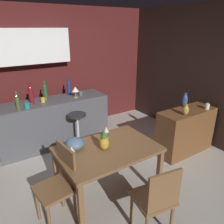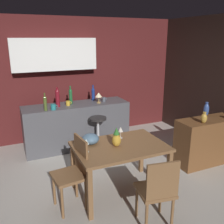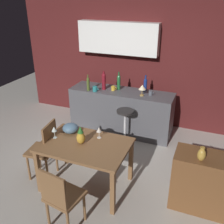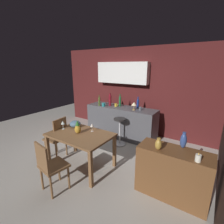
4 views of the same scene
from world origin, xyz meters
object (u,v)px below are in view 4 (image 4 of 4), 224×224
at_px(wine_glass_right, 92,125).
at_px(pillar_candle_tall, 198,158).
at_px(chair_near_window, 57,137).
at_px(wine_glass_left, 63,123).
at_px(wine_bottle_cobalt, 138,103).
at_px(cup_slate, 140,109).
at_px(wine_bottle_green, 120,101).
at_px(wine_bottle_olive, 99,101).
at_px(dining_table, 81,138).
at_px(wine_bottle_ruby, 110,100).
at_px(sideboard_cabinet, 172,173).
at_px(fruit_bowl, 75,124).
at_px(pineapple_centerpiece, 78,128).
at_px(chair_by_doorway, 50,165).
at_px(counter_lamp, 134,104).
at_px(cup_mustard, 116,105).
at_px(bar_stool, 120,131).
at_px(vase_ceramic_blue, 183,140).
at_px(vase_brass, 158,144).
at_px(cup_teal, 104,105).

relative_size(wine_glass_right, pillar_candle_tall, 1.37).
distance_m(chair_near_window, wine_glass_left, 0.40).
bearing_deg(wine_bottle_cobalt, cup_slate, -49.91).
bearing_deg(wine_bottle_green, wine_bottle_olive, -152.14).
distance_m(wine_glass_right, cup_slate, 1.63).
bearing_deg(dining_table, wine_bottle_olive, 114.76).
bearing_deg(wine_bottle_cobalt, wine_bottle_ruby, -163.92).
xyz_separation_m(sideboard_cabinet, chair_near_window, (-2.47, -0.24, 0.12)).
xyz_separation_m(chair_near_window, fruit_bowl, (0.32, 0.26, 0.29)).
distance_m(chair_near_window, wine_bottle_ruby, 1.91).
height_order(wine_glass_right, pineapple_centerpiece, pineapple_centerpiece).
relative_size(chair_near_window, wine_bottle_ruby, 2.55).
bearing_deg(wine_bottle_cobalt, chair_by_doorway, -94.83).
relative_size(sideboard_cabinet, counter_lamp, 5.12).
xyz_separation_m(chair_near_window, pineapple_centerpiece, (0.62, 0.04, 0.33)).
relative_size(wine_glass_left, wine_bottle_green, 0.50).
bearing_deg(cup_mustard, wine_bottle_ruby, -176.35).
bearing_deg(wine_bottle_olive, bar_stool, -18.63).
bearing_deg(cup_slate, wine_glass_right, -103.33).
height_order(dining_table, chair_by_doorway, chair_by_doorway).
bearing_deg(wine_glass_left, cup_mustard, 83.02).
bearing_deg(vase_ceramic_blue, vase_brass, -138.12).
bearing_deg(sideboard_cabinet, counter_lamp, 133.50).
xyz_separation_m(chair_by_doorway, fruit_bowl, (-0.45, 1.03, 0.31)).
bearing_deg(pillar_candle_tall, cup_slate, 132.76).
relative_size(counter_lamp, pillar_candle_tall, 1.68).
bearing_deg(fruit_bowl, pillar_candle_tall, -3.78).
bearing_deg(chair_near_window, cup_slate, 57.63).
bearing_deg(counter_lamp, dining_table, -101.31).
bearing_deg(wine_bottle_green, wine_bottle_ruby, -158.94).
bearing_deg(wine_bottle_ruby, wine_glass_right, -69.06).
bearing_deg(cup_teal, chair_by_doorway, -74.29).
xyz_separation_m(chair_by_doorway, wine_glass_right, (0.03, 1.04, 0.37)).
xyz_separation_m(wine_glass_right, vase_brass, (1.45, -0.15, 0.04)).
distance_m(wine_bottle_green, wine_bottle_cobalt, 0.53).
distance_m(wine_glass_right, vase_ceramic_blue, 1.76).
bearing_deg(vase_brass, wine_bottle_cobalt, 122.67).
relative_size(pineapple_centerpiece, cup_teal, 2.11).
height_order(wine_bottle_green, vase_ceramic_blue, wine_bottle_green).
bearing_deg(sideboard_cabinet, wine_bottle_olive, 151.04).
relative_size(wine_bottle_cobalt, vase_brass, 1.67).
distance_m(dining_table, wine_glass_right, 0.34).
bearing_deg(sideboard_cabinet, bar_stool, 146.08).
height_order(wine_glass_left, counter_lamp, counter_lamp).
bearing_deg(pineapple_centerpiece, sideboard_cabinet, 6.28).
distance_m(fruit_bowl, wine_bottle_ruby, 1.59).
bearing_deg(vase_ceramic_blue, cup_mustard, 146.08).
bearing_deg(sideboard_cabinet, chair_by_doorway, -149.29).
height_order(cup_teal, counter_lamp, counter_lamp).
xyz_separation_m(counter_lamp, vase_ceramic_blue, (1.52, -1.37, -0.11)).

